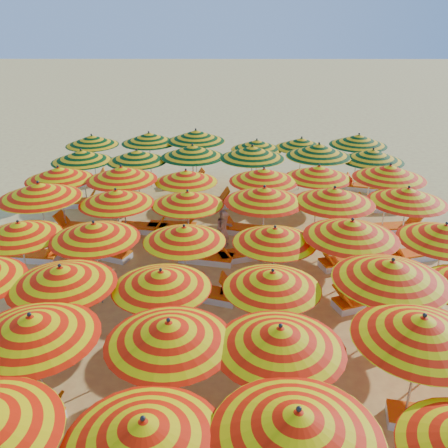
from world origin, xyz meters
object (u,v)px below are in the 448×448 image
at_px(umbrella_46, 301,143).
at_px(umbrella_15, 272,280).
at_px(lounger_22, 243,254).
at_px(lounger_33, 380,207).
at_px(umbrella_38, 192,151).
at_px(umbrella_47, 359,140).
at_px(umbrella_37, 137,156).
at_px(lounger_26, 144,228).
at_px(umbrella_44, 196,136).
at_px(lounger_21, 205,257).
at_px(umbrella_39, 252,152).
at_px(umbrella_24, 39,191).
at_px(umbrella_8, 169,332).
at_px(umbrella_34, 319,172).
at_px(lounger_24, 413,255).
at_px(lounger_31, 209,202).
at_px(umbrella_14, 161,280).
at_px(lounger_32, 238,203).
at_px(umbrella_27, 264,195).
at_px(lounger_36, 365,187).
at_px(beachgoer_a, 224,231).
at_px(lounger_18, 407,296).
at_px(umbrella_26, 188,198).
at_px(umbrella_25, 116,197).
at_px(lounger_34, 87,181).
at_px(umbrella_2, 144,433).
at_px(lounger_13, 429,343).
at_px(lounger_23, 345,262).
at_px(lounger_9, 303,436).
at_px(umbrella_3, 298,424).
at_px(umbrella_45, 257,145).
at_px(lounger_30, 76,203).
at_px(umbrella_9, 280,338).
at_px(umbrella_22, 352,229).
at_px(umbrella_10, 422,328).
at_px(umbrella_13, 61,276).
at_px(umbrella_36, 81,156).
at_px(umbrella_7, 32,327).
at_px(lounger_8, 199,428).
at_px(umbrella_29, 408,195).
at_px(lounger_20, 104,252).
at_px(umbrella_19, 94,231).
at_px(umbrella_31, 121,173).
at_px(umbrella_21, 275,235).
at_px(umbrella_23, 445,233).
at_px(umbrella_16, 391,271).
at_px(umbrella_43, 149,138).
at_px(lounger_19, 33,255).
at_px(lounger_25, 80,228).
at_px(beachgoer_b, 224,228).
at_px(umbrella_42, 92,140).

bearing_deg(umbrella_46, umbrella_15, -100.91).
height_order(lounger_22, lounger_33, same).
relative_size(umbrella_38, umbrella_47, 1.08).
xyz_separation_m(umbrella_37, lounger_26, (0.48, -2.22, -2.01)).
height_order(umbrella_44, lounger_21, umbrella_44).
bearing_deg(umbrella_39, umbrella_37, 179.34).
relative_size(umbrella_24, umbrella_47, 1.20).
bearing_deg(umbrella_8, umbrella_34, 65.24).
distance_m(lounger_24, lounger_31, 8.06).
distance_m(umbrella_14, lounger_32, 9.54).
bearing_deg(lounger_31, umbrella_27, -77.43).
relative_size(lounger_36, beachgoer_a, 1.37).
bearing_deg(lounger_18, umbrella_26, -6.35).
height_order(umbrella_25, lounger_34, umbrella_25).
height_order(umbrella_2, lounger_31, umbrella_2).
height_order(lounger_13, lounger_23, same).
bearing_deg(lounger_9, umbrella_3, 66.11).
height_order(umbrella_25, lounger_26, umbrella_25).
bearing_deg(umbrella_14, umbrella_45, 76.40).
xyz_separation_m(umbrella_27, lounger_30, (-7.18, 4.61, -2.12)).
bearing_deg(lounger_23, lounger_30, -43.27).
bearing_deg(umbrella_9, umbrella_22, 62.83).
bearing_deg(lounger_23, umbrella_10, 71.38).
bearing_deg(lounger_33, umbrella_13, 40.33).
bearing_deg(umbrella_36, umbrella_7, -79.44).
bearing_deg(lounger_8, lounger_34, -69.04).
bearing_deg(lounger_34, umbrella_29, -46.47).
relative_size(umbrella_26, lounger_20, 1.56).
bearing_deg(lounger_24, umbrella_34, -55.23).
xyz_separation_m(umbrella_34, umbrella_44, (-4.48, 4.44, 0.14)).
height_order(umbrella_19, umbrella_31, umbrella_31).
relative_size(umbrella_21, umbrella_23, 0.91).
xyz_separation_m(lounger_23, lounger_33, (2.34, 4.54, 0.00)).
distance_m(umbrella_16, lounger_30, 13.51).
xyz_separation_m(umbrella_10, umbrella_36, (-9.01, 11.07, -0.15)).
bearing_deg(umbrella_36, umbrella_43, 48.41).
relative_size(umbrella_39, beachgoer_a, 2.05).
bearing_deg(lounger_19, lounger_8, -44.87).
bearing_deg(lounger_31, umbrella_29, -45.57).
distance_m(umbrella_22, lounger_30, 11.82).
bearing_deg(umbrella_23, lounger_23, 130.43).
height_order(umbrella_29, lounger_21, umbrella_29).
bearing_deg(lounger_25, umbrella_10, 145.93).
bearing_deg(umbrella_29, umbrella_38, 146.21).
xyz_separation_m(umbrella_8, lounger_20, (-2.93, 7.01, -2.05)).
bearing_deg(lounger_30, lounger_26, -43.23).
distance_m(lounger_13, lounger_31, 10.56).
bearing_deg(beachgoer_b, umbrella_19, -159.69).
distance_m(umbrella_42, lounger_13, 15.54).
bearing_deg(umbrella_16, umbrella_39, 105.73).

